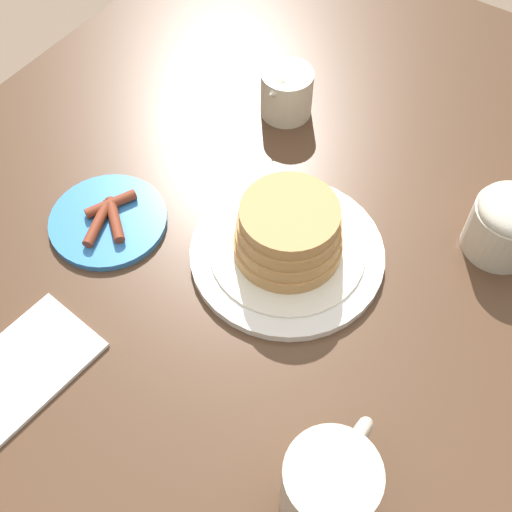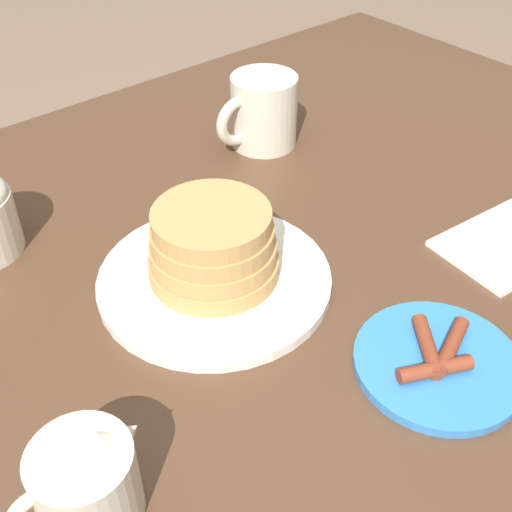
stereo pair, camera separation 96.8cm
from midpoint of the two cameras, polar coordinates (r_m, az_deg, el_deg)
dining_table at (r=0.67m, az=-6.15°, el=-47.49°), size 1.38×1.02×0.73m
pancake_plate at (r=0.54m, az=-16.05°, el=-45.60°), size 0.24×0.24×0.09m
side_plate_bacon at (r=0.57m, az=19.85°, el=-57.07°), size 0.15×0.15×0.02m
coffee_mug at (r=0.61m, az=-5.20°, el=-17.59°), size 0.13×0.09×0.10m
creamer_pitcher at (r=0.59m, az=-47.79°, el=-65.72°), size 0.11×0.08×0.08m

